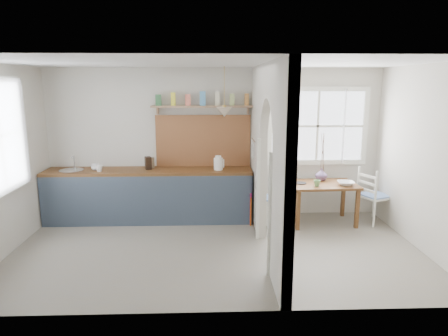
{
  "coord_description": "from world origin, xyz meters",
  "views": [
    {
      "loc": [
        -0.09,
        -5.35,
        2.34
      ],
      "look_at": [
        0.12,
        0.38,
        1.12
      ],
      "focal_mm": 32.0,
      "sensor_mm": 36.0,
      "label": 1
    }
  ],
  "objects_px": {
    "chair_right": "(375,195)",
    "vase": "(321,174)",
    "kettle": "(218,163)",
    "dining_table": "(322,203)",
    "chair_left": "(274,197)"
  },
  "relations": [
    {
      "from": "chair_right",
      "to": "vase",
      "type": "distance_m",
      "value": 0.96
    },
    {
      "from": "chair_right",
      "to": "kettle",
      "type": "height_order",
      "value": "kettle"
    },
    {
      "from": "dining_table",
      "to": "chair_left",
      "type": "xyz_separation_m",
      "value": [
        -0.81,
        0.08,
        0.09
      ]
    },
    {
      "from": "chair_left",
      "to": "vase",
      "type": "relative_size",
      "value": 4.06
    },
    {
      "from": "dining_table",
      "to": "chair_left",
      "type": "relative_size",
      "value": 1.28
    },
    {
      "from": "chair_right",
      "to": "dining_table",
      "type": "bearing_deg",
      "value": 67.06
    },
    {
      "from": "chair_left",
      "to": "vase",
      "type": "xyz_separation_m",
      "value": [
        0.83,
        0.13,
        0.37
      ]
    },
    {
      "from": "chair_left",
      "to": "chair_right",
      "type": "height_order",
      "value": "chair_right"
    },
    {
      "from": "dining_table",
      "to": "vase",
      "type": "xyz_separation_m",
      "value": [
        0.03,
        0.21,
        0.45
      ]
    },
    {
      "from": "chair_right",
      "to": "kettle",
      "type": "bearing_deg",
      "value": 63.05
    },
    {
      "from": "vase",
      "to": "dining_table",
      "type": "bearing_deg",
      "value": -97.7
    },
    {
      "from": "chair_right",
      "to": "vase",
      "type": "xyz_separation_m",
      "value": [
        -0.88,
        0.2,
        0.32
      ]
    },
    {
      "from": "dining_table",
      "to": "chair_right",
      "type": "height_order",
      "value": "chair_right"
    },
    {
      "from": "vase",
      "to": "kettle",
      "type": "bearing_deg",
      "value": -179.03
    },
    {
      "from": "chair_right",
      "to": "kettle",
      "type": "relative_size",
      "value": 3.95
    }
  ]
}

